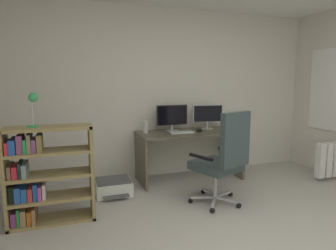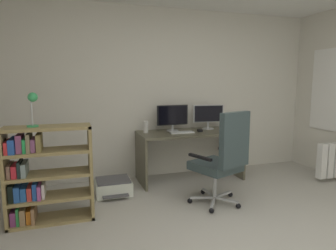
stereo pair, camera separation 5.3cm
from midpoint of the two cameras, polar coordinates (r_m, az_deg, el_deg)
name	(u,v)px [view 2 (the right image)]	position (r m, az deg, el deg)	size (l,w,h in m)	color
wall_back	(168,93)	(4.65, 0.40, 6.07)	(4.79, 0.10, 2.55)	silver
desk	(190,144)	(4.44, 4.58, -3.62)	(1.53, 0.67, 0.73)	brown
monitor_main	(173,116)	(4.42, 1.23, 1.70)	(0.48, 0.18, 0.39)	#B2B5B7
monitor_secondary	(208,115)	(4.65, 8.06, 1.97)	(0.49, 0.18, 0.38)	#B2B5B7
keyboard	(182,132)	(4.27, 3.02, -1.41)	(0.34, 0.13, 0.02)	silver
computer_mouse	(200,131)	(4.40, 6.49, -1.06)	(0.06, 0.10, 0.03)	black
desktop_speaker	(146,127)	(4.28, -3.94, -0.39)	(0.07, 0.07, 0.17)	silver
office_chair	(223,157)	(3.51, 10.92, -6.13)	(0.64, 0.70, 1.13)	#B7BABC
bookshelf	(41,175)	(3.35, -22.80, -8.89)	(0.85, 0.32, 1.01)	olive
desk_lamp	(33,103)	(3.22, -24.12, 3.86)	(0.12, 0.11, 0.34)	#34A059
printer	(113,187)	(4.02, -10.09, -11.55)	(0.46, 0.47, 0.20)	silver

